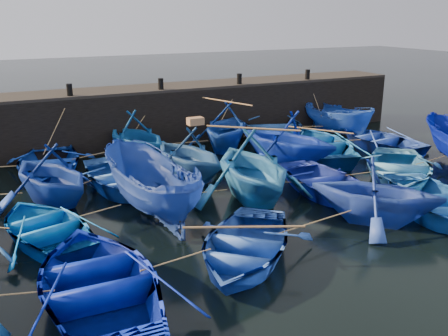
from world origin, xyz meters
name	(u,v)px	position (x,y,z in m)	size (l,w,h in m)	color
ground	(271,218)	(0.00, 0.00, 0.00)	(120.00, 120.00, 0.00)	black
quay_wall	(156,116)	(0.00, 10.50, 1.25)	(26.00, 2.50, 2.50)	black
quay_top	(155,88)	(0.00, 10.50, 2.56)	(26.00, 2.50, 0.12)	black
bollard_1	(70,90)	(-4.00, 9.60, 2.87)	(0.24, 0.24, 0.50)	black
bollard_2	(161,84)	(0.00, 9.60, 2.87)	(0.24, 0.24, 0.50)	black
bollard_3	(239,79)	(4.00, 9.60, 2.87)	(0.24, 0.24, 0.50)	black
bollard_4	(307,74)	(8.00, 9.60, 2.87)	(0.24, 0.24, 0.50)	black
boat_1	(48,164)	(-5.43, 7.19, 0.50)	(3.47, 4.85, 1.01)	#0B3096
boat_2	(136,136)	(-1.80, 7.84, 1.05)	(3.43, 3.98, 2.10)	#0F529F
boat_3	(226,126)	(2.28, 7.56, 1.09)	(3.58, 4.15, 2.19)	#123998
boat_4	(273,127)	(5.21, 8.36, 0.60)	(4.15, 5.81, 1.20)	navy
boat_5	(338,119)	(8.56, 7.62, 0.83)	(1.62, 4.30, 1.66)	#1B429C
boat_7	(51,174)	(-5.70, 4.08, 1.06)	(3.46, 4.01, 2.11)	navy
boat_8	(121,177)	(-3.37, 4.47, 0.48)	(3.33, 4.66, 0.97)	blue
boat_9	(188,153)	(-0.85, 4.41, 1.04)	(3.40, 3.94, 2.07)	navy
boat_10	(287,138)	(3.36, 4.32, 1.16)	(3.79, 4.39, 2.31)	#0A269B
boat_11	(318,143)	(5.38, 4.97, 0.57)	(3.90, 5.45, 1.13)	#0F55A6
boat_12	(379,139)	(8.57, 4.66, 0.47)	(3.25, 4.54, 0.94)	#1F3EA0
boat_14	(46,226)	(-6.27, 1.39, 0.43)	(2.95, 4.13, 0.86)	#0452BA
boat_15	(150,187)	(-3.21, 1.73, 0.98)	(1.90, 5.05, 1.96)	navy
boat_16	(252,166)	(0.18, 1.52, 1.22)	(3.98, 4.62, 2.43)	#1E63A1
boat_17	(325,182)	(2.73, 0.98, 0.46)	(3.17, 4.43, 0.92)	navy
boat_18	(398,168)	(5.91, 0.86, 0.52)	(3.57, 4.99, 1.03)	#2F6FB1
boat_21	(99,281)	(-5.67, -2.30, 0.54)	(3.73, 5.21, 1.08)	#00128A
boat_22	(244,245)	(-2.04, -2.03, 0.46)	(3.14, 4.39, 0.91)	#1F45A6
boat_23	(377,191)	(2.56, -1.62, 0.99)	(3.24, 3.76, 1.98)	navy
boat_24	(434,200)	(4.58, -1.97, 0.49)	(3.36, 4.70, 0.98)	#134BA2
wooden_crate	(195,121)	(-0.55, 4.41, 2.21)	(0.56, 0.37, 0.26)	#8C603D
mooring_ropes	(211,152)	(0.18, 4.71, 0.87)	(17.58, 11.90, 2.10)	tan
loose_oars	(263,137)	(1.45, 3.01, 1.69)	(9.68, 11.67, 1.58)	#99724C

